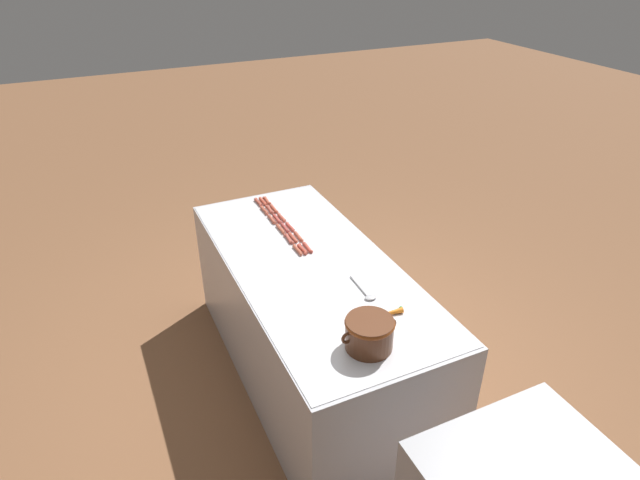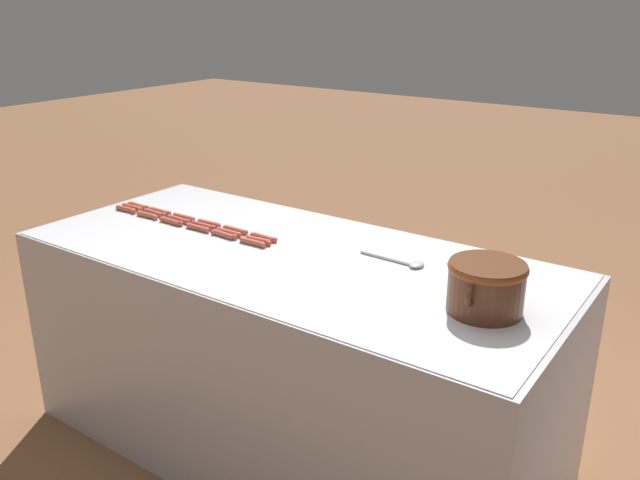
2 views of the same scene
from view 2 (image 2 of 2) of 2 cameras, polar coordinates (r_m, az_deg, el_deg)
ground_plane at (r=3.04m, az=-2.47°, el=-17.12°), size 20.00×20.00×0.00m
griddle_counter at (r=2.79m, az=-2.61°, el=-9.73°), size 0.97×2.19×0.90m
hot_dog_0 at (r=3.25m, az=-15.43°, el=2.87°), size 0.03×0.14×0.02m
hot_dog_1 at (r=3.14m, az=-13.65°, el=2.43°), size 0.03×0.14×0.02m
hot_dog_2 at (r=3.03m, az=-11.67°, el=1.94°), size 0.03×0.14×0.02m
hot_dog_3 at (r=2.92m, az=-9.55°, el=1.43°), size 0.03×0.14×0.02m
hot_dog_4 at (r=2.82m, az=-7.32°, el=0.87°), size 0.03×0.14×0.02m
hot_dog_5 at (r=2.72m, az=-4.90°, el=0.23°), size 0.03×0.14×0.02m
hot_dog_6 at (r=3.23m, az=-15.92°, el=2.73°), size 0.03×0.14×0.02m
hot_dog_7 at (r=3.12m, az=-14.11°, el=2.28°), size 0.03×0.14×0.02m
hot_dog_8 at (r=3.00m, az=-12.12°, el=1.74°), size 0.03×0.14×0.02m
hot_dog_9 at (r=2.90m, az=-10.06°, el=1.24°), size 0.03×0.14×0.02m
hot_dog_10 at (r=2.80m, az=-7.90°, el=0.65°), size 0.02×0.14×0.02m
hot_dog_11 at (r=2.69m, az=-5.34°, el=-0.02°), size 0.03×0.14×0.02m
hot_dog_12 at (r=3.21m, az=-16.42°, el=2.57°), size 0.03×0.14×0.02m
hot_dog_13 at (r=3.09m, az=-14.70°, el=2.09°), size 0.03×0.14×0.02m
hot_dog_14 at (r=2.98m, az=-12.73°, el=1.58°), size 0.03×0.14×0.02m
hot_dog_15 at (r=2.88m, az=-10.53°, el=1.04°), size 0.02×0.14×0.02m
hot_dog_16 at (r=2.77m, az=-8.31°, el=0.46°), size 0.03×0.14×0.02m
hot_dog_17 at (r=2.67m, az=-5.85°, el=-0.20°), size 0.03×0.14×0.02m
bean_pot at (r=2.14m, az=14.17°, el=-3.73°), size 0.31×0.25×0.16m
serving_spoon at (r=2.49m, az=7.44°, el=-1.93°), size 0.07×0.27×0.02m
carrot at (r=2.42m, az=12.19°, el=-2.70°), size 0.18×0.05×0.03m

